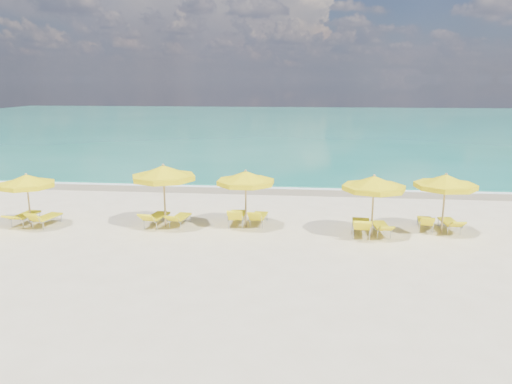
# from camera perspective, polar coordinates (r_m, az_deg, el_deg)

# --- Properties ---
(ground_plane) EXTENTS (120.00, 120.00, 0.00)m
(ground_plane) POSITION_cam_1_polar(r_m,az_deg,el_deg) (19.69, -0.47, -4.37)
(ground_plane) COLOR beige
(ocean) EXTENTS (120.00, 80.00, 0.30)m
(ocean) POSITION_cam_1_polar(r_m,az_deg,el_deg) (66.98, 4.32, 7.74)
(ocean) COLOR #147560
(ocean) RESTS_ON ground
(wet_sand_band) EXTENTS (120.00, 2.60, 0.01)m
(wet_sand_band) POSITION_cam_1_polar(r_m,az_deg,el_deg) (26.82, 1.36, 0.26)
(wet_sand_band) COLOR tan
(wet_sand_band) RESTS_ON ground
(foam_line) EXTENTS (120.00, 1.20, 0.03)m
(foam_line) POSITION_cam_1_polar(r_m,az_deg,el_deg) (27.60, 1.50, 0.62)
(foam_line) COLOR white
(foam_line) RESTS_ON ground
(whitecap_near) EXTENTS (14.00, 0.36, 0.05)m
(whitecap_near) POSITION_cam_1_polar(r_m,az_deg,el_deg) (37.07, -6.67, 3.66)
(whitecap_near) COLOR white
(whitecap_near) RESTS_ON ground
(whitecap_far) EXTENTS (18.00, 0.30, 0.05)m
(whitecap_far) POSITION_cam_1_polar(r_m,az_deg,el_deg) (43.48, 13.85, 4.71)
(whitecap_far) COLOR white
(whitecap_far) RESTS_ON ground
(umbrella_2) EXTENTS (2.36, 2.36, 2.21)m
(umbrella_2) POSITION_cam_1_polar(r_m,az_deg,el_deg) (21.56, -24.74, 1.12)
(umbrella_2) COLOR tan
(umbrella_2) RESTS_ON ground
(umbrella_3) EXTENTS (2.56, 2.56, 2.57)m
(umbrella_3) POSITION_cam_1_polar(r_m,az_deg,el_deg) (19.92, -10.53, 2.12)
(umbrella_3) COLOR tan
(umbrella_3) RESTS_ON ground
(umbrella_4) EXTENTS (3.00, 3.00, 2.35)m
(umbrella_4) POSITION_cam_1_polar(r_m,az_deg,el_deg) (19.56, -1.19, 1.58)
(umbrella_4) COLOR tan
(umbrella_4) RESTS_ON ground
(umbrella_5) EXTENTS (2.52, 2.52, 2.39)m
(umbrella_5) POSITION_cam_1_polar(r_m,az_deg,el_deg) (18.90, 13.33, 0.93)
(umbrella_5) COLOR tan
(umbrella_5) RESTS_ON ground
(umbrella_6) EXTENTS (2.84, 2.84, 2.37)m
(umbrella_6) POSITION_cam_1_polar(r_m,az_deg,el_deg) (20.13, 20.86, 1.08)
(umbrella_6) COLOR tan
(umbrella_6) RESTS_ON ground
(lounger_2_left) EXTENTS (0.70, 1.83, 0.64)m
(lounger_2_left) POSITION_cam_1_polar(r_m,az_deg,el_deg) (22.58, -24.87, -2.79)
(lounger_2_left) COLOR #A5A8AD
(lounger_2_left) RESTS_ON ground
(lounger_2_right) EXTENTS (0.84, 1.73, 0.79)m
(lounger_2_right) POSITION_cam_1_polar(r_m,az_deg,el_deg) (21.91, -22.83, -3.05)
(lounger_2_right) COLOR #A5A8AD
(lounger_2_right) RESTS_ON ground
(lounger_3_left) EXTENTS (0.86, 1.88, 0.76)m
(lounger_3_left) POSITION_cam_1_polar(r_m,az_deg,el_deg) (20.64, -11.31, -3.18)
(lounger_3_left) COLOR #A5A8AD
(lounger_3_left) RESTS_ON ground
(lounger_3_right) EXTENTS (0.76, 1.69, 0.66)m
(lounger_3_right) POSITION_cam_1_polar(r_m,az_deg,el_deg) (20.51, -8.70, -3.25)
(lounger_3_right) COLOR #A5A8AD
(lounger_3_right) RESTS_ON ground
(lounger_4_left) EXTENTS (0.72, 1.86, 0.88)m
(lounger_4_left) POSITION_cam_1_polar(r_m,az_deg,el_deg) (20.36, -2.20, -3.12)
(lounger_4_left) COLOR #A5A8AD
(lounger_4_left) RESTS_ON ground
(lounger_4_right) EXTENTS (0.71, 1.69, 0.78)m
(lounger_4_right) POSITION_cam_1_polar(r_m,az_deg,el_deg) (20.35, 0.29, -3.18)
(lounger_4_right) COLOR #A5A8AD
(lounger_4_right) RESTS_ON ground
(lounger_5_left) EXTENTS (0.80, 2.04, 0.89)m
(lounger_5_left) POSITION_cam_1_polar(r_m,az_deg,el_deg) (19.45, 11.91, -4.11)
(lounger_5_left) COLOR #A5A8AD
(lounger_5_left) RESTS_ON ground
(lounger_5_right) EXTENTS (0.71, 1.71, 0.64)m
(lounger_5_right) POSITION_cam_1_polar(r_m,az_deg,el_deg) (19.66, 14.08, -4.19)
(lounger_5_right) COLOR #A5A8AD
(lounger_5_right) RESTS_ON ground
(lounger_6_left) EXTENTS (0.74, 1.65, 0.76)m
(lounger_6_left) POSITION_cam_1_polar(r_m,az_deg,el_deg) (20.80, 18.75, -3.55)
(lounger_6_left) COLOR #A5A8AD
(lounger_6_left) RESTS_ON ground
(lounger_6_right) EXTENTS (0.68, 1.72, 0.67)m
(lounger_6_right) POSITION_cam_1_polar(r_m,az_deg,el_deg) (20.96, 21.24, -3.63)
(lounger_6_right) COLOR #A5A8AD
(lounger_6_right) RESTS_ON ground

